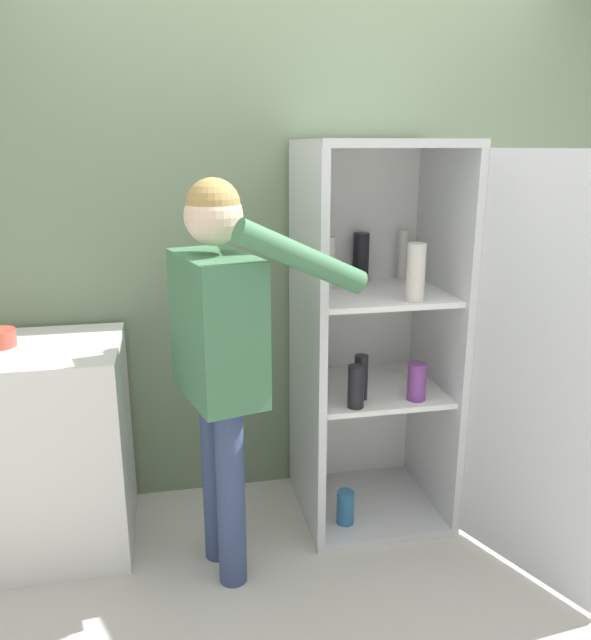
# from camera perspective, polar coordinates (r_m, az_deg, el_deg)

# --- Properties ---
(ground_plane) EXTENTS (12.00, 12.00, 0.00)m
(ground_plane) POSITION_cam_1_polar(r_m,az_deg,el_deg) (2.69, 4.01, -24.15)
(ground_plane) COLOR beige
(wall_back) EXTENTS (7.00, 0.06, 2.55)m
(wall_back) POSITION_cam_1_polar(r_m,az_deg,el_deg) (3.05, -0.46, 7.25)
(wall_back) COLOR gray
(wall_back) RESTS_ON ground_plane
(refrigerator) EXTENTS (0.95, 1.25, 1.75)m
(refrigerator) POSITION_cam_1_polar(r_m,az_deg,el_deg) (2.83, 9.85, -1.99)
(refrigerator) COLOR silver
(refrigerator) RESTS_ON ground_plane
(person) EXTENTS (0.73, 0.57, 1.62)m
(person) POSITION_cam_1_polar(r_m,az_deg,el_deg) (2.39, -6.91, -1.61)
(person) COLOR #384770
(person) RESTS_ON ground_plane
(counter) EXTENTS (0.67, 0.61, 0.92)m
(counter) POSITION_cam_1_polar(r_m,az_deg,el_deg) (2.95, -21.73, -10.80)
(counter) COLOR white
(counter) RESTS_ON ground_plane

